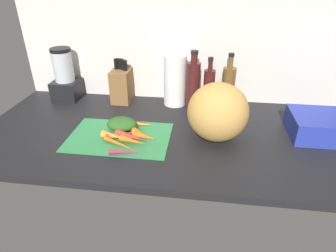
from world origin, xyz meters
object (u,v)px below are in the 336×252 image
at_px(carrot_1, 131,137).
at_px(carrot_3, 131,125).
at_px(carrot_6, 120,144).
at_px(paper_towel_roll, 175,80).
at_px(cutting_board, 120,137).
at_px(carrot_4, 133,141).
at_px(carrot_5, 142,135).
at_px(carrot_7, 145,136).
at_px(dish_rack, 318,126).
at_px(winter_squash, 218,112).
at_px(carrot_0, 122,134).
at_px(bottle_2, 228,86).
at_px(carrot_8, 114,136).
at_px(carrot_2, 135,124).
at_px(bottle_1, 209,88).
at_px(knife_block, 122,84).
at_px(carrot_9, 125,152).
at_px(blender_appliance, 65,78).

relative_size(carrot_1, carrot_3, 0.91).
bearing_deg(carrot_6, paper_towel_roll, 69.77).
bearing_deg(cutting_board, carrot_4, -37.46).
bearing_deg(carrot_5, carrot_1, -153.93).
distance_m(carrot_7, dish_rack, 0.75).
bearing_deg(winter_squash, carrot_0, -171.50).
bearing_deg(bottle_2, carrot_7, -131.01).
relative_size(carrot_3, carrot_4, 1.38).
relative_size(carrot_8, dish_rack, 0.45).
height_order(cutting_board, carrot_8, carrot_8).
xyz_separation_m(carrot_1, bottle_2, (0.41, 0.42, 0.09)).
height_order(carrot_7, bottle_2, bottle_2).
relative_size(carrot_3, paper_towel_roll, 0.61).
bearing_deg(carrot_8, carrot_0, 39.33).
xyz_separation_m(carrot_2, carrot_3, (-0.02, -0.01, -0.00)).
xyz_separation_m(carrot_5, bottle_1, (0.27, 0.36, 0.08)).
distance_m(carrot_4, carrot_7, 0.06).
bearing_deg(carrot_5, winter_squash, 9.70).
distance_m(knife_block, bottle_2, 0.57).
height_order(carrot_2, carrot_9, carrot_2).
distance_m(carrot_4, carrot_5, 0.06).
bearing_deg(carrot_5, carrot_7, -48.53).
distance_m(carrot_3, knife_block, 0.35).
xyz_separation_m(carrot_4, carrot_7, (0.04, 0.04, 0.00)).
relative_size(carrot_8, blender_appliance, 0.37).
distance_m(carrot_8, bottle_1, 0.56).
height_order(carrot_7, carrot_8, same).
relative_size(carrot_5, carrot_6, 0.64).
relative_size(paper_towel_roll, dish_rack, 1.12).
height_order(carrot_0, carrot_7, carrot_7).
xyz_separation_m(cutting_board, carrot_9, (0.06, -0.14, 0.01)).
bearing_deg(blender_appliance, carrot_5, -36.95).
height_order(cutting_board, paper_towel_roll, paper_towel_roll).
xyz_separation_m(knife_block, blender_appliance, (-0.31, -0.02, 0.03)).
xyz_separation_m(carrot_6, bottle_2, (0.45, 0.47, 0.09)).
height_order(carrot_3, blender_appliance, blender_appliance).
bearing_deg(carrot_8, carrot_1, 6.35).
distance_m(carrot_4, carrot_9, 0.08).
bearing_deg(dish_rack, carrot_9, -161.32).
bearing_deg(carrot_8, bottle_1, 44.98).
bearing_deg(bottle_2, carrot_6, -133.47).
xyz_separation_m(cutting_board, bottle_2, (0.47, 0.39, 0.11)).
xyz_separation_m(carrot_7, bottle_2, (0.36, 0.41, 0.09)).
relative_size(carrot_2, carrot_6, 1.06).
xyz_separation_m(carrot_7, blender_appliance, (-0.52, 0.39, 0.10)).
bearing_deg(carrot_8, cutting_board, 66.91).
distance_m(carrot_9, knife_block, 0.56).
height_order(cutting_board, carrot_3, carrot_3).
height_order(carrot_0, paper_towel_roll, paper_towel_roll).
xyz_separation_m(winter_squash, bottle_2, (0.06, 0.34, -0.01)).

